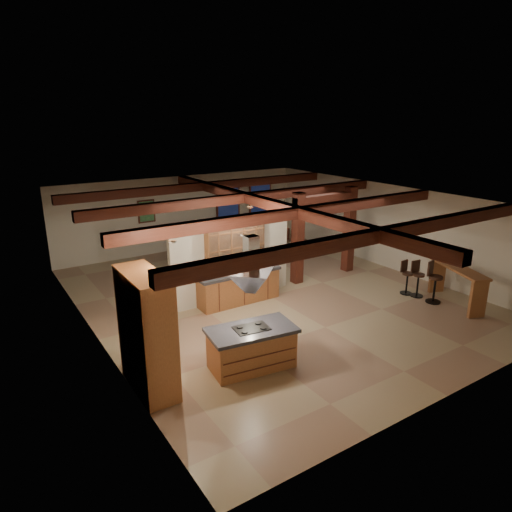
{
  "coord_description": "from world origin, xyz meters",
  "views": [
    {
      "loc": [
        -7.21,
        -10.31,
        5.18
      ],
      "look_at": [
        -0.16,
        0.5,
        1.14
      ],
      "focal_mm": 32.0,
      "sensor_mm": 36.0,
      "label": 1
    }
  ],
  "objects_px": {
    "sofa": "(245,236)",
    "bar_counter": "(457,279)",
    "dining_table": "(217,257)",
    "kitchen_island": "(252,347)"
  },
  "relations": [
    {
      "from": "sofa",
      "to": "bar_counter",
      "type": "height_order",
      "value": "bar_counter"
    },
    {
      "from": "sofa",
      "to": "bar_counter",
      "type": "distance_m",
      "value": 8.99
    },
    {
      "from": "dining_table",
      "to": "bar_counter",
      "type": "height_order",
      "value": "bar_counter"
    },
    {
      "from": "kitchen_island",
      "to": "sofa",
      "type": "relative_size",
      "value": 1.06
    },
    {
      "from": "kitchen_island",
      "to": "dining_table",
      "type": "bearing_deg",
      "value": 67.79
    },
    {
      "from": "kitchen_island",
      "to": "sofa",
      "type": "distance_m",
      "value": 9.96
    },
    {
      "from": "kitchen_island",
      "to": "bar_counter",
      "type": "relative_size",
      "value": 0.92
    },
    {
      "from": "dining_table",
      "to": "sofa",
      "type": "xyz_separation_m",
      "value": [
        2.51,
        2.17,
        -0.06
      ]
    },
    {
      "from": "kitchen_island",
      "to": "dining_table",
      "type": "height_order",
      "value": "kitchen_island"
    },
    {
      "from": "dining_table",
      "to": "sofa",
      "type": "distance_m",
      "value": 3.32
    }
  ]
}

